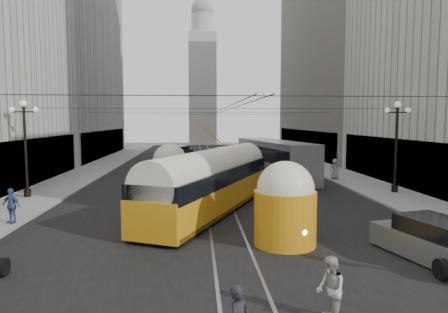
{
  "coord_description": "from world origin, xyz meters",
  "views": [
    {
      "loc": [
        -1.36,
        -8.98,
        5.21
      ],
      "look_at": [
        0.14,
        12.81,
        3.22
      ],
      "focal_mm": 32.0,
      "sensor_mm": 36.0,
      "label": 1
    }
  ],
  "objects": [
    {
      "name": "building_left_far",
      "position": [
        -19.99,
        48.0,
        14.31
      ],
      "size": [
        12.6,
        28.6,
        28.6
      ],
      "color": "#999999",
      "rests_on": "ground"
    },
    {
      "name": "catenary",
      "position": [
        0.12,
        31.49,
        5.88
      ],
      "size": [
        25.0,
        72.0,
        0.23
      ],
      "color": "black",
      "rests_on": "ground"
    },
    {
      "name": "city_bus",
      "position": [
        5.61,
        26.4,
        1.85
      ],
      "size": [
        5.15,
        13.65,
        3.38
      ],
      "color": "gray",
      "rests_on": "ground"
    },
    {
      "name": "sedan_white_far",
      "position": [
        2.26,
        44.28,
        0.7
      ],
      "size": [
        2.07,
        4.9,
        1.54
      ],
      "color": "silver",
      "rests_on": "ground"
    },
    {
      "name": "road",
      "position": [
        0.0,
        32.5,
        0.0
      ],
      "size": [
        20.0,
        85.0,
        0.02
      ],
      "primitive_type": "cube",
      "color": "black",
      "rests_on": "ground"
    },
    {
      "name": "distant_tower",
      "position": [
        0.0,
        80.0,
        14.97
      ],
      "size": [
        6.0,
        6.0,
        31.36
      ],
      "color": "#B2AFA8",
      "rests_on": "ground"
    },
    {
      "name": "pedestrian_sidewalk_left",
      "position": [
        -10.5,
        11.01,
        1.02
      ],
      "size": [
        1.16,
        0.92,
        1.74
      ],
      "primitive_type": "imported",
      "rotation": [
        0.0,
        0.0,
        -0.38
      ],
      "color": "#3A517E",
      "rests_on": "sidewalk_left"
    },
    {
      "name": "sidewalk_left",
      "position": [
        -12.0,
        36.0,
        0.07
      ],
      "size": [
        4.0,
        72.0,
        0.15
      ],
      "primitive_type": "cube",
      "color": "gray",
      "rests_on": "ground"
    },
    {
      "name": "sedan_grey",
      "position": [
        7.5,
        4.81,
        0.72
      ],
      "size": [
        3.27,
        5.38,
        1.58
      ],
      "color": "#5C6062",
      "rests_on": "ground"
    },
    {
      "name": "streetcar",
      "position": [
        -0.5,
        13.41,
        1.75
      ],
      "size": [
        8.19,
        15.14,
        3.58
      ],
      "color": "orange",
      "rests_on": "ground"
    },
    {
      "name": "rail_left",
      "position": [
        -0.75,
        32.5,
        0.0
      ],
      "size": [
        0.12,
        85.0,
        0.04
      ],
      "primitive_type": "cube",
      "color": "gray",
      "rests_on": "ground"
    },
    {
      "name": "sedan_dark_far",
      "position": [
        -3.76,
        48.85,
        0.68
      ],
      "size": [
        3.77,
        5.16,
        1.51
      ],
      "color": "black",
      "rests_on": "ground"
    },
    {
      "name": "pedestrian_crossing_b",
      "position": [
        2.05,
        0.7,
        0.87
      ],
      "size": [
        0.69,
        0.87,
        1.73
      ],
      "primitive_type": "imported",
      "rotation": [
        0.0,
        0.0,
        -1.61
      ],
      "color": "#A9A89E",
      "rests_on": "ground"
    },
    {
      "name": "pedestrian_sidewalk_right",
      "position": [
        10.5,
        24.36,
        1.03
      ],
      "size": [
        0.87,
        0.54,
        1.75
      ],
      "primitive_type": "imported",
      "rotation": [
        0.0,
        0.0,
        3.12
      ],
      "color": "gray",
      "rests_on": "sidewalk_right"
    },
    {
      "name": "lamppost_right_mid",
      "position": [
        12.6,
        18.0,
        3.74
      ],
      "size": [
        1.86,
        0.44,
        6.37
      ],
      "color": "black",
      "rests_on": "sidewalk_right"
    },
    {
      "name": "lamppost_left_mid",
      "position": [
        -12.6,
        18.0,
        3.74
      ],
      "size": [
        1.86,
        0.44,
        6.37
      ],
      "color": "black",
      "rests_on": "sidewalk_left"
    },
    {
      "name": "sidewalk_right",
      "position": [
        12.0,
        36.0,
        0.07
      ],
      "size": [
        4.0,
        72.0,
        0.15
      ],
      "primitive_type": "cube",
      "color": "gray",
      "rests_on": "ground"
    },
    {
      "name": "rail_right",
      "position": [
        0.75,
        32.5,
        0.0
      ],
      "size": [
        0.12,
        85.0,
        0.04
      ],
      "primitive_type": "cube",
      "color": "gray",
      "rests_on": "ground"
    },
    {
      "name": "building_right_far",
      "position": [
        20.0,
        48.0,
        16.31
      ],
      "size": [
        12.6,
        32.6,
        32.6
      ],
      "color": "#514C47",
      "rests_on": "ground"
    }
  ]
}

